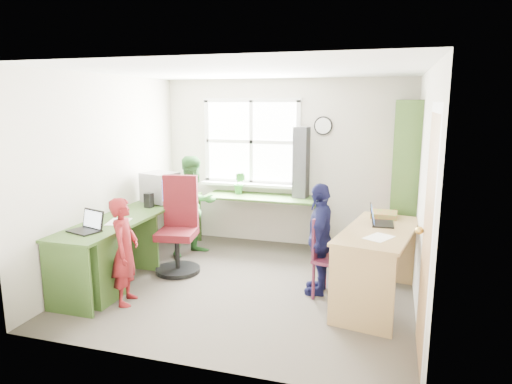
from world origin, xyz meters
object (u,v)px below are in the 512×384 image
(laptop_left, at_px, (88,226))
(person_navy, at_px, (320,239))
(laptop_right, at_px, (378,220))
(person_red, at_px, (125,251))
(crt_monitor, at_px, (160,187))
(right_desk, at_px, (378,250))
(bookshelf, at_px, (403,189))
(potted_plant, at_px, (240,183))
(wooden_chair, at_px, (328,254))
(l_desk, at_px, (135,245))
(person_green, at_px, (195,206))
(cd_tower, at_px, (301,163))
(swivel_chair, at_px, (179,231))

(laptop_left, relative_size, person_navy, 0.31)
(laptop_right, xyz_separation_m, person_red, (-2.49, -0.92, -0.29))
(laptop_left, bearing_deg, crt_monitor, 104.57)
(right_desk, height_order, bookshelf, bookshelf)
(potted_plant, relative_size, person_navy, 0.26)
(right_desk, relative_size, wooden_chair, 1.68)
(right_desk, xyz_separation_m, wooden_chair, (-0.51, 0.04, -0.11))
(bookshelf, relative_size, potted_plant, 6.47)
(l_desk, relative_size, person_red, 2.62)
(wooden_chair, bearing_deg, crt_monitor, 178.46)
(laptop_left, bearing_deg, potted_plant, 85.85)
(right_desk, xyz_separation_m, laptop_left, (-2.93, -0.74, 0.22))
(crt_monitor, bearing_deg, laptop_right, 7.01)
(crt_monitor, distance_m, laptop_right, 2.89)
(laptop_right, bearing_deg, crt_monitor, 76.72)
(right_desk, xyz_separation_m, potted_plant, (-2.03, 1.55, 0.33))
(crt_monitor, bearing_deg, person_green, 44.61)
(bookshelf, height_order, cd_tower, bookshelf)
(laptop_left, height_order, potted_plant, potted_plant)
(swivel_chair, bearing_deg, potted_plant, 63.84)
(wooden_chair, bearing_deg, potted_plant, 149.38)
(crt_monitor, relative_size, laptop_right, 1.59)
(swivel_chair, height_order, person_green, person_green)
(right_desk, relative_size, person_red, 1.32)
(swivel_chair, height_order, wooden_chair, swivel_chair)
(right_desk, xyz_separation_m, laptop_right, (-0.02, 0.19, 0.27))
(swivel_chair, bearing_deg, bookshelf, 10.38)
(laptop_left, height_order, person_green, person_green)
(bookshelf, relative_size, crt_monitor, 4.19)
(person_navy, bearing_deg, laptop_left, -73.26)
(wooden_chair, height_order, person_red, person_red)
(bookshelf, distance_m, wooden_chair, 1.52)
(right_desk, xyz_separation_m, person_green, (-2.46, 0.91, 0.10))
(swivel_chair, distance_m, crt_monitor, 0.76)
(l_desk, xyz_separation_m, cd_tower, (1.59, 1.78, 0.79))
(laptop_left, distance_m, cd_tower, 2.97)
(bookshelf, xyz_separation_m, laptop_right, (-0.26, -1.06, -0.15))
(laptop_left, bearing_deg, l_desk, 85.28)
(laptop_right, xyz_separation_m, cd_tower, (-1.11, 1.38, 0.39))
(swivel_chair, bearing_deg, l_desk, -131.58)
(crt_monitor, height_order, laptop_right, crt_monitor)
(person_red, bearing_deg, person_navy, -80.68)
(cd_tower, bearing_deg, person_green, -145.17)
(potted_plant, bearing_deg, bookshelf, -7.44)
(bookshelf, bearing_deg, person_navy, -127.21)
(laptop_left, distance_m, person_navy, 2.47)
(wooden_chair, bearing_deg, person_navy, 159.01)
(laptop_left, height_order, person_red, person_red)
(bookshelf, distance_m, potted_plant, 2.29)
(right_desk, bearing_deg, cd_tower, 136.14)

